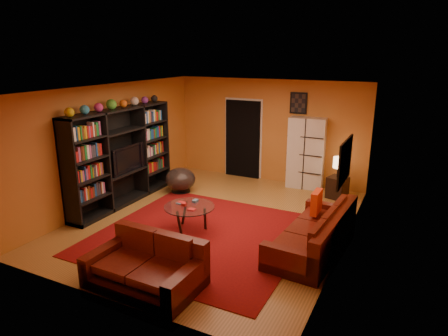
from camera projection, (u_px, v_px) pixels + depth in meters
The scene contains 20 objects.
floor at pixel (214, 220), 7.99m from camera, with size 6.00×6.00×0.00m, color olive.
ceiling at pixel (213, 89), 7.26m from camera, with size 6.00×6.00×0.00m, color white.
wall_back at pixel (269, 131), 10.20m from camera, with size 6.00×6.00×0.00m, color #BC6E29.
wall_front at pixel (103, 212), 5.05m from camera, with size 6.00×6.00×0.00m, color #BC6E29.
wall_left at pixel (113, 145), 8.70m from camera, with size 6.00×6.00×0.00m, color #BC6E29.
wall_right at pixel (348, 175), 6.56m from camera, with size 6.00×6.00×0.00m, color #BC6E29.
rug at pixel (201, 235), 7.35m from camera, with size 3.60×3.60×0.01m, color #600B0D.
doorway at pixel (243, 139), 10.55m from camera, with size 0.95×0.10×2.04m, color black.
wall_art_right at pixel (345, 162), 6.22m from camera, with size 0.03×1.00×0.70m, color black.
wall_art_back at pixel (298, 103), 9.66m from camera, with size 0.42×0.03×0.52m, color black.
entertainment_unit at pixel (122, 157), 8.67m from camera, with size 0.45×3.00×2.10m, color black.
tv at pixel (125, 158), 8.70m from camera, with size 0.13×1.01×0.58m, color black.
sofa at pixel (318, 235), 6.72m from camera, with size 1.08×2.33×0.85m.
loveseat at pixel (148, 265), 5.75m from camera, with size 1.63×1.00×0.85m.
throw_pillow at pixel (316, 202), 7.22m from camera, with size 0.12×0.42×0.42m, color #F5421B.
coffee_table at pixel (189, 209), 7.44m from camera, with size 0.94×0.94×0.47m.
storage_cabinet at pixel (306, 153), 9.70m from camera, with size 0.87×0.39×1.74m, color silver.
bowl_chair at pixel (180, 179), 9.53m from camera, with size 0.72×0.72×0.59m.
side_table at pixel (337, 187), 9.16m from camera, with size 0.40×0.40×0.50m, color black.
table_lamp at pixel (339, 163), 8.99m from camera, with size 0.28×0.28×0.46m.
Camera 1 is at (3.46, -6.52, 3.25)m, focal length 32.00 mm.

